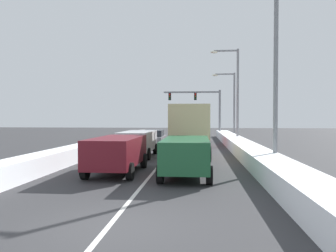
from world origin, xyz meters
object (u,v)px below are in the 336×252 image
at_px(suv_red_right_lane_third, 195,135).
at_px(street_lamp_right_far, 231,100).
at_px(street_lamp_right_mid, 234,88).
at_px(suv_maroon_center_lane_nearest, 117,151).
at_px(sedan_gray_center_lane_third, 154,139).
at_px(street_lamp_right_near, 269,63).
at_px(traffic_light_gantry, 202,103).
at_px(suv_silver_center_lane_second, 138,141).
at_px(suv_green_right_lane_nearest, 186,153).
at_px(box_truck_right_lane_second, 190,128).

height_order(suv_red_right_lane_third, street_lamp_right_far, street_lamp_right_far).
relative_size(street_lamp_right_mid, street_lamp_right_far, 1.16).
distance_m(suv_maroon_center_lane_nearest, street_lamp_right_far, 24.61).
relative_size(sedan_gray_center_lane_third, street_lamp_right_near, 0.51).
bearing_deg(traffic_light_gantry, suv_silver_center_lane_second, -101.45).
distance_m(suv_red_right_lane_third, sedan_gray_center_lane_third, 4.07).
relative_size(suv_red_right_lane_third, sedan_gray_center_lane_third, 1.09).
height_order(suv_maroon_center_lane_nearest, street_lamp_right_mid, street_lamp_right_mid).
height_order(suv_red_right_lane_third, street_lamp_right_mid, street_lamp_right_mid).
distance_m(suv_green_right_lane_nearest, street_lamp_right_mid, 17.53).
distance_m(suv_maroon_center_lane_nearest, street_lamp_right_near, 8.50).
bearing_deg(street_lamp_right_near, street_lamp_right_mid, 90.59).
height_order(suv_green_right_lane_nearest, street_lamp_right_mid, street_lamp_right_mid).
bearing_deg(traffic_light_gantry, suv_green_right_lane_nearest, -91.92).
xyz_separation_m(suv_red_right_lane_third, suv_silver_center_lane_second, (-3.71, -8.66, 0.00)).
height_order(suv_red_right_lane_third, suv_maroon_center_lane_nearest, same).
xyz_separation_m(box_truck_right_lane_second, street_lamp_right_mid, (3.81, 9.32, 3.39)).
bearing_deg(suv_silver_center_lane_second, suv_maroon_center_lane_nearest, -87.70).
height_order(suv_green_right_lane_nearest, suv_silver_center_lane_second, same).
bearing_deg(street_lamp_right_far, street_lamp_right_near, -90.71).
bearing_deg(street_lamp_right_mid, sedan_gray_center_lane_third, -158.72).
bearing_deg(box_truck_right_lane_second, sedan_gray_center_lane_third, 117.24).
bearing_deg(street_lamp_right_mid, traffic_light_gantry, 102.71).
relative_size(suv_green_right_lane_nearest, box_truck_right_lane_second, 0.68).
bearing_deg(sedan_gray_center_lane_third, suv_silver_center_lane_second, -91.21).
distance_m(suv_maroon_center_lane_nearest, suv_silver_center_lane_second, 6.49).
relative_size(suv_maroon_center_lane_nearest, street_lamp_right_mid, 0.55).
relative_size(suv_maroon_center_lane_nearest, sedan_gray_center_lane_third, 1.09).
bearing_deg(suv_red_right_lane_third, box_truck_right_lane_second, -91.39).
distance_m(suv_green_right_lane_nearest, street_lamp_right_far, 24.41).
relative_size(suv_green_right_lane_nearest, street_lamp_right_mid, 0.55).
bearing_deg(suv_red_right_lane_third, suv_green_right_lane_nearest, -90.77).
relative_size(suv_red_right_lane_third, street_lamp_right_near, 0.55).
bearing_deg(suv_green_right_lane_nearest, street_lamp_right_near, 28.81).
bearing_deg(box_truck_right_lane_second, suv_green_right_lane_nearest, -90.05).
bearing_deg(suv_maroon_center_lane_nearest, suv_silver_center_lane_second, 92.30).
relative_size(suv_silver_center_lane_second, sedan_gray_center_lane_third, 1.09).
height_order(suv_green_right_lane_nearest, traffic_light_gantry, traffic_light_gantry).
xyz_separation_m(street_lamp_right_near, street_lamp_right_far, (0.27, 21.58, -0.60)).
xyz_separation_m(sedan_gray_center_lane_third, traffic_light_gantry, (4.33, 15.37, 3.73)).
height_order(sedan_gray_center_lane_third, street_lamp_right_near, street_lamp_right_near).
height_order(box_truck_right_lane_second, suv_red_right_lane_third, box_truck_right_lane_second).
xyz_separation_m(box_truck_right_lane_second, traffic_light_gantry, (0.97, 21.89, 2.60)).
xyz_separation_m(box_truck_right_lane_second, suv_maroon_center_lane_nearest, (-3.24, -6.66, -0.88)).
distance_m(suv_red_right_lane_third, traffic_light_gantry, 13.88).
height_order(traffic_light_gantry, street_lamp_right_far, street_lamp_right_far).
relative_size(suv_red_right_lane_third, traffic_light_gantry, 0.65).
bearing_deg(sedan_gray_center_lane_third, street_lamp_right_near, -57.76).
distance_m(street_lamp_right_near, street_lamp_right_mid, 14.39).
bearing_deg(sedan_gray_center_lane_third, traffic_light_gantry, 74.27).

